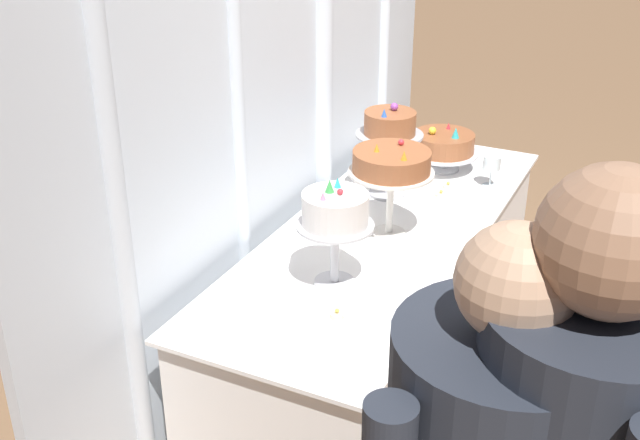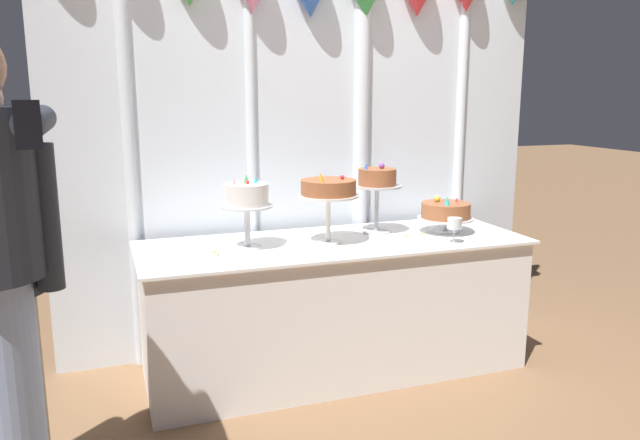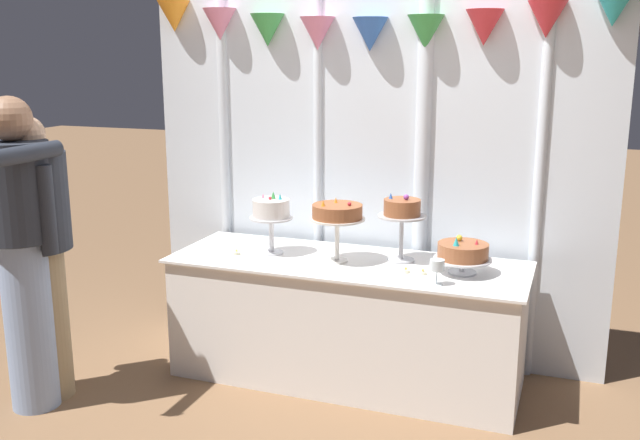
{
  "view_description": "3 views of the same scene",
  "coord_description": "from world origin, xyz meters",
  "px_view_note": "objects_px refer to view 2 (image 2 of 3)",
  "views": [
    {
      "loc": [
        -2.58,
        -0.88,
        2.1
      ],
      "look_at": [
        -0.31,
        0.23,
        0.87
      ],
      "focal_mm": 44.65,
      "sensor_mm": 36.0,
      "label": 1
    },
    {
      "loc": [
        -1.14,
        -2.89,
        1.5
      ],
      "look_at": [
        -0.05,
        0.21,
        0.83
      ],
      "focal_mm": 34.72,
      "sensor_mm": 36.0,
      "label": 2
    },
    {
      "loc": [
        1.22,
        -3.66,
        1.9
      ],
      "look_at": [
        -0.2,
        0.19,
        0.94
      ],
      "focal_mm": 39.95,
      "sensor_mm": 36.0,
      "label": 3
    }
  ],
  "objects_px": {
    "cake_display_midleft": "(328,190)",
    "tealight_near_left": "(406,238)",
    "cake_display_rightmost": "(446,212)",
    "cake_table": "(335,306)",
    "cake_display_leftmost": "(247,198)",
    "wine_glass": "(455,224)",
    "tealight_far_left": "(215,255)",
    "tealight_near_right": "(422,237)",
    "cake_display_midright": "(377,182)"
  },
  "relations": [
    {
      "from": "cake_display_rightmost",
      "to": "cake_table",
      "type": "bearing_deg",
      "value": 179.34
    },
    {
      "from": "wine_glass",
      "to": "tealight_near_right",
      "type": "xyz_separation_m",
      "value": [
        -0.1,
        0.15,
        -0.09
      ]
    },
    {
      "from": "tealight_near_left",
      "to": "tealight_far_left",
      "type": "bearing_deg",
      "value": -179.76
    },
    {
      "from": "cake_display_midright",
      "to": "wine_glass",
      "type": "distance_m",
      "value": 0.5
    },
    {
      "from": "cake_table",
      "to": "cake_display_midright",
      "type": "xyz_separation_m",
      "value": [
        0.29,
        0.11,
        0.65
      ]
    },
    {
      "from": "cake_display_midright",
      "to": "tealight_near_right",
      "type": "bearing_deg",
      "value": -50.39
    },
    {
      "from": "tealight_far_left",
      "to": "tealight_near_left",
      "type": "distance_m",
      "value": 1.03
    },
    {
      "from": "tealight_near_right",
      "to": "cake_table",
      "type": "bearing_deg",
      "value": 167.71
    },
    {
      "from": "cake_table",
      "to": "cake_display_midright",
      "type": "relative_size",
      "value": 5.21
    },
    {
      "from": "cake_display_midright",
      "to": "wine_glass",
      "type": "height_order",
      "value": "cake_display_midright"
    },
    {
      "from": "tealight_near_left",
      "to": "wine_glass",
      "type": "bearing_deg",
      "value": -37.62
    },
    {
      "from": "cake_table",
      "to": "tealight_near_left",
      "type": "xyz_separation_m",
      "value": [
        0.37,
        -0.1,
        0.37
      ]
    },
    {
      "from": "cake_display_midleft",
      "to": "cake_table",
      "type": "bearing_deg",
      "value": 32.14
    },
    {
      "from": "tealight_far_left",
      "to": "cake_display_rightmost",
      "type": "bearing_deg",
      "value": 4.16
    },
    {
      "from": "tealight_near_right",
      "to": "wine_glass",
      "type": "bearing_deg",
      "value": -55.43
    },
    {
      "from": "cake_display_midleft",
      "to": "tealight_far_left",
      "type": "distance_m",
      "value": 0.67
    },
    {
      "from": "cake_display_midleft",
      "to": "tealight_near_left",
      "type": "relative_size",
      "value": 7.58
    },
    {
      "from": "tealight_near_left",
      "to": "tealight_near_right",
      "type": "xyz_separation_m",
      "value": [
        0.1,
        -0.0,
        0.0
      ]
    },
    {
      "from": "cake_display_leftmost",
      "to": "cake_table",
      "type": "bearing_deg",
      "value": 0.38
    },
    {
      "from": "wine_glass",
      "to": "tealight_far_left",
      "type": "height_order",
      "value": "wine_glass"
    },
    {
      "from": "cake_display_leftmost",
      "to": "tealight_near_left",
      "type": "relative_size",
      "value": 7.69
    },
    {
      "from": "wine_glass",
      "to": "cake_display_midleft",
      "type": "bearing_deg",
      "value": 160.36
    },
    {
      "from": "cake_table",
      "to": "cake_display_midleft",
      "type": "distance_m",
      "value": 0.65
    },
    {
      "from": "cake_display_rightmost",
      "to": "tealight_far_left",
      "type": "relative_size",
      "value": 6.83
    },
    {
      "from": "cake_display_midleft",
      "to": "tealight_near_right",
      "type": "bearing_deg",
      "value": -7.67
    },
    {
      "from": "cake_display_midright",
      "to": "tealight_far_left",
      "type": "distance_m",
      "value": 1.01
    },
    {
      "from": "tealight_near_left",
      "to": "cake_display_midright",
      "type": "bearing_deg",
      "value": 110.91
    },
    {
      "from": "cake_table",
      "to": "tealight_near_right",
      "type": "distance_m",
      "value": 0.61
    },
    {
      "from": "tealight_near_left",
      "to": "tealight_near_right",
      "type": "relative_size",
      "value": 1.1
    },
    {
      "from": "cake_table",
      "to": "cake_display_leftmost",
      "type": "bearing_deg",
      "value": -179.62
    },
    {
      "from": "cake_table",
      "to": "tealight_far_left",
      "type": "height_order",
      "value": "tealight_far_left"
    },
    {
      "from": "cake_display_rightmost",
      "to": "tealight_near_right",
      "type": "xyz_separation_m",
      "value": [
        -0.2,
        -0.09,
        -0.11
      ]
    },
    {
      "from": "cake_display_leftmost",
      "to": "tealight_near_right",
      "type": "distance_m",
      "value": 0.98
    },
    {
      "from": "cake_display_midleft",
      "to": "tealight_far_left",
      "type": "xyz_separation_m",
      "value": [
        -0.61,
        -0.07,
        -0.27
      ]
    },
    {
      "from": "cake_display_midleft",
      "to": "tealight_far_left",
      "type": "bearing_deg",
      "value": -173.28
    },
    {
      "from": "cake_display_midleft",
      "to": "cake_display_midright",
      "type": "xyz_separation_m",
      "value": [
        0.34,
        0.14,
        0.01
      ]
    },
    {
      "from": "cake_display_leftmost",
      "to": "cake_display_rightmost",
      "type": "distance_m",
      "value": 1.15
    },
    {
      "from": "cake_display_midleft",
      "to": "cake_display_midright",
      "type": "height_order",
      "value": "cake_display_midright"
    },
    {
      "from": "cake_display_midleft",
      "to": "tealight_near_left",
      "type": "xyz_separation_m",
      "value": [
        0.42,
        -0.07,
        -0.27
      ]
    },
    {
      "from": "cake_display_leftmost",
      "to": "tealight_far_left",
      "type": "bearing_deg",
      "value": -151.65
    },
    {
      "from": "tealight_far_left",
      "to": "cake_table",
      "type": "bearing_deg",
      "value": 8.92
    },
    {
      "from": "cake_display_midright",
      "to": "tealight_near_right",
      "type": "distance_m",
      "value": 0.39
    },
    {
      "from": "cake_display_midleft",
      "to": "tealight_near_left",
      "type": "distance_m",
      "value": 0.51
    },
    {
      "from": "cake_display_midright",
      "to": "wine_glass",
      "type": "xyz_separation_m",
      "value": [
        0.28,
        -0.36,
        -0.19
      ]
    },
    {
      "from": "cake_display_leftmost",
      "to": "tealight_near_right",
      "type": "relative_size",
      "value": 8.5
    },
    {
      "from": "cake_display_rightmost",
      "to": "wine_glass",
      "type": "xyz_separation_m",
      "value": [
        -0.09,
        -0.25,
        -0.02
      ]
    },
    {
      "from": "cake_display_leftmost",
      "to": "tealight_near_right",
      "type": "xyz_separation_m",
      "value": [
        0.94,
        -0.1,
        -0.25
      ]
    },
    {
      "from": "cake_table",
      "to": "cake_display_midleft",
      "type": "height_order",
      "value": "cake_display_midleft"
    },
    {
      "from": "cake_display_midright",
      "to": "cake_display_rightmost",
      "type": "xyz_separation_m",
      "value": [
        0.37,
        -0.12,
        -0.17
      ]
    },
    {
      "from": "cake_display_rightmost",
      "to": "tealight_near_right",
      "type": "bearing_deg",
      "value": -154.49
    }
  ]
}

